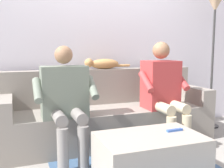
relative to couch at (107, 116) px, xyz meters
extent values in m
plane|color=gray|center=(0.00, 0.73, -0.29)|extent=(8.00, 8.00, 0.00)
cube|color=silver|center=(0.00, -0.44, 1.10)|extent=(5.17, 0.06, 2.77)
cube|color=gray|center=(0.00, 0.13, -0.09)|extent=(2.06, 0.56, 0.40)
cube|color=gray|center=(0.00, -0.23, 0.12)|extent=(2.40, 0.17, 0.82)
cube|color=gray|center=(-1.11, 0.13, 0.01)|extent=(0.17, 0.56, 0.59)
cube|color=gray|center=(1.11, 0.13, 0.01)|extent=(0.17, 0.56, 0.59)
cube|color=#A89E8E|center=(0.00, 1.06, -0.10)|extent=(0.83, 0.54, 0.39)
cube|color=#B23838|center=(-0.54, 0.26, 0.38)|extent=(0.36, 0.30, 0.54)
sphere|color=#936B4C|center=(-0.54, 0.26, 0.76)|extent=(0.19, 0.19, 0.19)
cylinder|color=#C6B793|center=(-0.63, 0.45, 0.17)|extent=(0.11, 0.39, 0.11)
cylinder|color=#C6B793|center=(-0.45, 0.45, 0.17)|extent=(0.11, 0.39, 0.11)
cylinder|color=#C6B793|center=(-0.63, 0.65, -0.09)|extent=(0.10, 0.10, 0.40)
cylinder|color=#C6B793|center=(-0.45, 0.65, -0.09)|extent=(0.10, 0.10, 0.40)
cylinder|color=#B23838|center=(-0.76, 0.34, 0.43)|extent=(0.08, 0.27, 0.22)
cylinder|color=#B23838|center=(-0.32, 0.34, 0.43)|extent=(0.08, 0.27, 0.22)
cube|color=slate|center=(0.54, 0.30, 0.36)|extent=(0.45, 0.22, 0.51)
sphere|color=#936B4C|center=(0.54, 0.30, 0.72)|extent=(0.18, 0.18, 0.18)
cylinder|color=gray|center=(0.45, 0.49, 0.17)|extent=(0.11, 0.37, 0.11)
cylinder|color=gray|center=(0.63, 0.49, 0.17)|extent=(0.11, 0.37, 0.11)
cylinder|color=gray|center=(0.45, 0.67, -0.09)|extent=(0.10, 0.10, 0.40)
cylinder|color=gray|center=(0.63, 0.67, -0.09)|extent=(0.10, 0.10, 0.40)
cylinder|color=slate|center=(0.28, 0.38, 0.40)|extent=(0.08, 0.27, 0.22)
cylinder|color=slate|center=(0.81, 0.38, 0.40)|extent=(0.08, 0.27, 0.22)
ellipsoid|color=#B7844C|center=(-0.05, -0.23, 0.60)|extent=(0.36, 0.14, 0.12)
sphere|color=#B7844C|center=(0.15, -0.23, 0.61)|extent=(0.11, 0.11, 0.11)
cone|color=#B7844C|center=(0.15, -0.26, 0.65)|extent=(0.04, 0.04, 0.03)
cone|color=#B7844C|center=(0.15, -0.20, 0.65)|extent=(0.04, 0.04, 0.03)
cylinder|color=#B7844C|center=(-0.29, -0.23, 0.57)|extent=(0.18, 0.03, 0.03)
cube|color=#3860B7|center=(-0.25, 1.03, 0.10)|extent=(0.15, 0.04, 0.02)
cylinder|color=#2D2D2D|center=(-1.52, -0.05, -0.28)|extent=(0.24, 0.24, 0.02)
cylinder|color=#333333|center=(-1.52, -0.05, 0.53)|extent=(0.03, 0.03, 1.65)
cone|color=tan|center=(-1.52, -0.05, 1.39)|extent=(0.26, 0.26, 0.26)
camera|label=1|loc=(1.00, 2.91, 0.79)|focal=43.38mm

